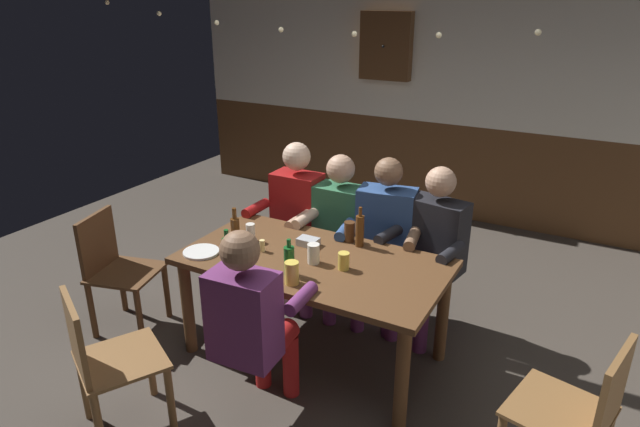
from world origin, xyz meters
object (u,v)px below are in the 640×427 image
at_px(bottle_3, 289,260).
at_px(pint_glass_3, 251,232).
at_px(person_4, 251,318).
at_px(pint_glass_1, 314,253).
at_px(bottle_0, 235,227).
at_px(dining_table, 313,273).
at_px(pint_glass_0, 292,273).
at_px(person_1, 335,226).
at_px(pint_glass_2, 344,261).
at_px(person_3, 431,245).
at_px(chair_empty_far_end, 105,361).
at_px(plate_0, 201,252).
at_px(bottle_1, 360,230).
at_px(chair_empty_near_left, 578,415).
at_px(wall_dart_cabinet, 386,46).
at_px(bottle_2, 227,250).
at_px(person_0, 293,214).
at_px(chair_empty_near_right, 116,268).
at_px(pint_glass_4, 349,232).
at_px(table_candle, 262,246).
at_px(person_2, 384,233).
at_px(condiment_caddy, 308,242).

relative_size(bottle_3, pint_glass_3, 1.86).
bearing_deg(person_4, pint_glass_1, 83.43).
bearing_deg(bottle_0, pint_glass_1, -6.28).
bearing_deg(dining_table, pint_glass_0, -82.15).
bearing_deg(dining_table, bottle_0, 177.12).
distance_m(person_1, pint_glass_2, 0.83).
height_order(person_3, chair_empty_far_end, person_3).
bearing_deg(plate_0, bottle_1, 34.90).
xyz_separation_m(person_1, chair_empty_near_left, (1.83, -1.06, -0.19)).
bearing_deg(wall_dart_cabinet, person_3, -59.26).
xyz_separation_m(bottle_0, bottle_2, (0.20, -0.34, 0.01)).
xyz_separation_m(person_3, plate_0, (-1.25, -0.96, 0.06)).
height_order(person_0, pint_glass_1, person_0).
relative_size(pint_glass_1, pint_glass_2, 1.17).
height_order(chair_empty_near_right, wall_dart_cabinet, wall_dart_cabinet).
height_order(pint_glass_1, pint_glass_4, pint_glass_4).
distance_m(person_1, bottle_3, 0.95).
bearing_deg(pint_glass_4, pint_glass_1, -97.55).
distance_m(bottle_1, pint_glass_0, 0.68).
bearing_deg(bottle_2, table_candle, 69.83).
bearing_deg(person_3, person_2, 8.67).
distance_m(bottle_1, pint_glass_2, 0.36).
distance_m(chair_empty_far_end, pint_glass_3, 1.25).
bearing_deg(pint_glass_4, person_0, 153.91).
xyz_separation_m(bottle_0, pint_glass_1, (0.67, -0.07, -0.02)).
relative_size(chair_empty_near_left, table_candle, 11.00).
bearing_deg(pint_glass_3, pint_glass_4, 28.62).
bearing_deg(person_2, bottle_0, 27.83).
xyz_separation_m(person_3, condiment_caddy, (-0.70, -0.51, 0.08)).
distance_m(table_candle, bottle_0, 0.31).
bearing_deg(person_0, plate_0, 82.66).
relative_size(person_1, pint_glass_4, 8.51).
distance_m(chair_empty_near_right, bottle_2, 1.04).
relative_size(dining_table, person_4, 1.40).
bearing_deg(person_0, pint_glass_1, 129.39).
distance_m(condiment_caddy, pint_glass_4, 0.29).
height_order(pint_glass_1, pint_glass_2, pint_glass_1).
bearing_deg(wall_dart_cabinet, table_candle, -82.51).
bearing_deg(condiment_caddy, chair_empty_far_end, -110.35).
distance_m(person_1, pint_glass_1, 0.76).
bearing_deg(pint_glass_0, pint_glass_2, 59.27).
relative_size(person_1, bottle_0, 5.48).
relative_size(chair_empty_near_left, pint_glass_3, 6.99).
relative_size(person_0, condiment_caddy, 8.96).
relative_size(table_candle, bottle_2, 0.35).
xyz_separation_m(person_1, wall_dart_cabinet, (-0.55, 2.19, 1.13)).
distance_m(chair_empty_far_end, table_candle, 1.18).
distance_m(person_4, chair_empty_near_right, 1.47).
bearing_deg(chair_empty_near_left, condiment_caddy, 85.87).
xyz_separation_m(plate_0, wall_dart_cabinet, (-0.05, 3.14, 1.06)).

